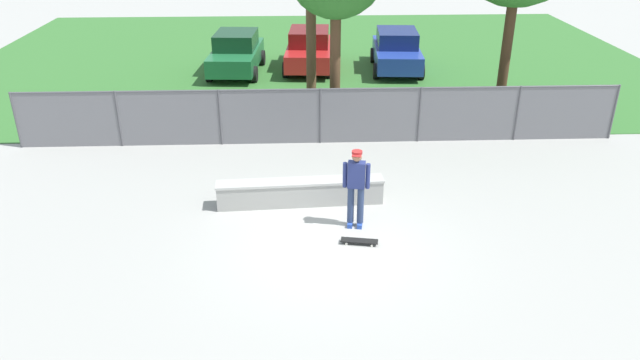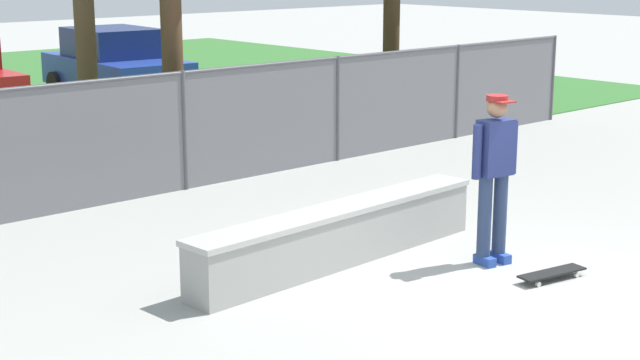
% 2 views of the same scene
% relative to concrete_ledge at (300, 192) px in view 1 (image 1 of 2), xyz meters
% --- Properties ---
extents(ground_plane, '(80.00, 80.00, 0.00)m').
position_rel_concrete_ledge_xyz_m(ground_plane, '(0.65, -1.85, -0.32)').
color(ground_plane, '#9E9E99').
extents(grass_strip, '(29.71, 20.00, 0.02)m').
position_rel_concrete_ledge_xyz_m(grass_strip, '(0.65, 14.22, -0.31)').
color(grass_strip, '#336B2D').
rests_on(grass_strip, ground).
extents(concrete_ledge, '(4.03, 0.71, 0.63)m').
position_rel_concrete_ledge_xyz_m(concrete_ledge, '(0.00, 0.00, 0.00)').
color(concrete_ledge, '#999993').
rests_on(concrete_ledge, ground).
extents(skateboarder, '(0.59, 0.34, 1.84)m').
position_rel_concrete_ledge_xyz_m(skateboarder, '(1.22, -1.10, 0.71)').
color(skateboarder, '#2647A5').
rests_on(skateboarder, ground).
extents(skateboard, '(0.82, 0.34, 0.09)m').
position_rel_concrete_ledge_xyz_m(skateboard, '(1.24, -1.88, -0.25)').
color(skateboard, black).
rests_on(skateboard, ground).
extents(chainlink_fence, '(17.78, 0.07, 1.70)m').
position_rel_concrete_ledge_xyz_m(chainlink_fence, '(0.65, 3.92, 0.61)').
color(chainlink_fence, '#4C4C51').
rests_on(chainlink_fence, ground).
extents(car_green, '(2.25, 4.32, 1.66)m').
position_rel_concrete_ledge_xyz_m(car_green, '(-2.50, 11.78, 0.52)').
color(car_green, '#1E6638').
rests_on(car_green, ground).
extents(car_red, '(2.25, 4.32, 1.66)m').
position_rel_concrete_ledge_xyz_m(car_red, '(0.52, 12.25, 0.52)').
color(car_red, '#B21E1E').
rests_on(car_red, ground).
extents(car_blue, '(2.25, 4.32, 1.66)m').
position_rel_concrete_ledge_xyz_m(car_blue, '(4.17, 11.89, 0.52)').
color(car_blue, '#233D9E').
rests_on(car_blue, ground).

